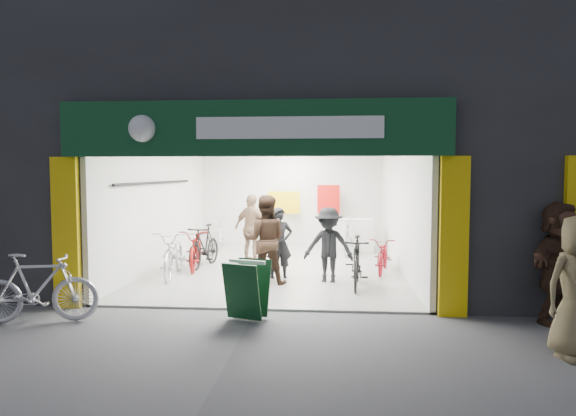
# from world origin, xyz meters

# --- Properties ---
(ground) EXTENTS (60.00, 60.00, 0.00)m
(ground) POSITION_xyz_m (0.00, 0.00, 0.00)
(ground) COLOR #56565B
(ground) RESTS_ON ground
(building) EXTENTS (17.00, 10.27, 8.00)m
(building) POSITION_xyz_m (0.91, 4.99, 4.31)
(building) COLOR #232326
(building) RESTS_ON ground
(bike_left_front) EXTENTS (0.96, 2.10, 1.06)m
(bike_left_front) POSITION_xyz_m (-2.19, 2.60, 0.53)
(bike_left_front) COLOR silver
(bike_left_front) RESTS_ON ground
(bike_left_midfront) EXTENTS (0.77, 1.84, 1.07)m
(bike_left_midfront) POSITION_xyz_m (-1.80, 3.73, 0.54)
(bike_left_midfront) COLOR black
(bike_left_midfront) RESTS_ON ground
(bike_left_midback) EXTENTS (0.94, 1.97, 0.99)m
(bike_left_midback) POSITION_xyz_m (-1.94, 3.54, 0.50)
(bike_left_midback) COLOR maroon
(bike_left_midback) RESTS_ON ground
(bike_left_back) EXTENTS (0.69, 1.68, 0.98)m
(bike_left_back) POSITION_xyz_m (-2.05, 6.84, 0.49)
(bike_left_back) COLOR silver
(bike_left_back) RESTS_ON ground
(bike_right_front) EXTENTS (0.64, 1.78, 1.05)m
(bike_right_front) POSITION_xyz_m (1.80, 1.87, 0.53)
(bike_right_front) COLOR black
(bike_right_front) RESTS_ON ground
(bike_right_mid) EXTENTS (0.86, 1.69, 0.85)m
(bike_right_mid) POSITION_xyz_m (2.50, 3.49, 0.42)
(bike_right_mid) COLOR maroon
(bike_right_mid) RESTS_ON ground
(bike_right_back) EXTENTS (0.84, 1.91, 1.11)m
(bike_right_back) POSITION_xyz_m (1.80, 6.11, 0.56)
(bike_right_back) COLOR #AFB0B4
(bike_right_back) RESTS_ON ground
(parked_bike) EXTENTS (1.90, 0.93, 1.10)m
(parked_bike) POSITION_xyz_m (-3.26, -0.96, 0.55)
(parked_bike) COLOR silver
(parked_bike) RESTS_ON ground
(customer_a) EXTENTS (0.68, 0.57, 1.58)m
(customer_a) POSITION_xyz_m (0.17, 2.56, 0.79)
(customer_a) COLOR black
(customer_a) RESTS_ON ground
(customer_b) EXTENTS (0.95, 0.76, 1.87)m
(customer_b) POSITION_xyz_m (-0.08, 2.01, 0.94)
(customer_b) COLOR #342217
(customer_b) RESTS_ON ground
(customer_c) EXTENTS (1.12, 0.75, 1.61)m
(customer_c) POSITION_xyz_m (1.23, 2.23, 0.81)
(customer_c) COLOR black
(customer_c) RESTS_ON ground
(customer_d) EXTENTS (1.14, 0.83, 1.79)m
(customer_d) POSITION_xyz_m (-0.76, 4.67, 0.89)
(customer_d) COLOR #8C6C51
(customer_d) RESTS_ON ground
(pedestrian_far) EXTENTS (1.72, 1.55, 1.90)m
(pedestrian_far) POSITION_xyz_m (4.79, -0.30, 0.95)
(pedestrian_far) COLOR #3D271B
(pedestrian_far) RESTS_ON ground
(sandwich_board) EXTENTS (0.75, 0.76, 0.92)m
(sandwich_board) POSITION_xyz_m (-0.04, -0.50, 0.51)
(sandwich_board) COLOR #0E3819
(sandwich_board) RESTS_ON ground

